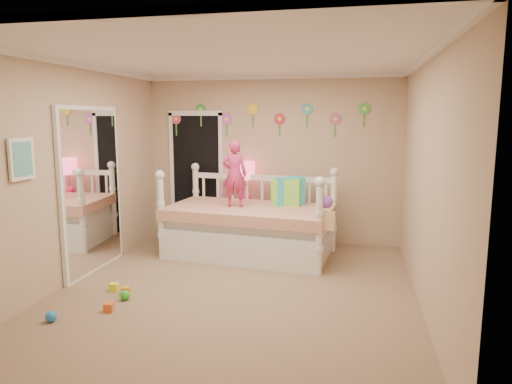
% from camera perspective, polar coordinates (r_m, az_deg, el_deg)
% --- Properties ---
extents(floor, '(4.00, 4.50, 0.01)m').
position_cam_1_polar(floor, '(5.41, -2.42, -12.02)').
color(floor, '#7F684C').
rests_on(floor, ground).
extents(ceiling, '(4.00, 4.50, 0.01)m').
position_cam_1_polar(ceiling, '(5.09, -2.62, 16.45)').
color(ceiling, white).
rests_on(ceiling, floor).
extents(back_wall, '(4.00, 0.01, 2.60)m').
position_cam_1_polar(back_wall, '(7.28, 1.95, 3.99)').
color(back_wall, tan).
rests_on(back_wall, floor).
extents(left_wall, '(0.01, 4.50, 2.60)m').
position_cam_1_polar(left_wall, '(5.91, -21.64, 2.16)').
color(left_wall, tan).
rests_on(left_wall, floor).
extents(right_wall, '(0.01, 4.50, 2.60)m').
position_cam_1_polar(right_wall, '(4.98, 20.36, 1.05)').
color(right_wall, tan).
rests_on(right_wall, floor).
extents(crown_molding, '(4.00, 4.50, 0.06)m').
position_cam_1_polar(crown_molding, '(5.08, -2.62, 16.11)').
color(crown_molding, white).
rests_on(crown_molding, ceiling).
extents(daybed, '(2.47, 1.51, 1.27)m').
position_cam_1_polar(daybed, '(6.56, -0.82, -2.44)').
color(daybed, white).
rests_on(daybed, floor).
extents(pillow_turquoise, '(0.43, 0.33, 0.41)m').
position_cam_1_polar(pillow_turquoise, '(6.64, 4.28, 0.10)').
color(pillow_turquoise, '#29BAD1').
rests_on(pillow_turquoise, daybed).
extents(pillow_lime, '(0.41, 0.17, 0.38)m').
position_cam_1_polar(pillow_lime, '(6.60, 3.74, -0.05)').
color(pillow_lime, '#89DB42').
rests_on(pillow_lime, daybed).
extents(child, '(0.37, 0.28, 0.94)m').
position_cam_1_polar(child, '(6.48, -2.67, 2.24)').
color(child, '#D12F6A').
rests_on(child, daybed).
extents(nightstand, '(0.40, 0.31, 0.64)m').
position_cam_1_polar(nightstand, '(7.33, -1.29, -3.74)').
color(nightstand, white).
rests_on(nightstand, floor).
extents(table_lamp, '(0.29, 0.29, 0.64)m').
position_cam_1_polar(table_lamp, '(7.20, -1.32, 2.06)').
color(table_lamp, '#E11E5F').
rests_on(table_lamp, nightstand).
extents(closet_doorway, '(0.90, 0.04, 2.07)m').
position_cam_1_polar(closet_doorway, '(7.61, -7.40, 2.14)').
color(closet_doorway, black).
rests_on(closet_doorway, back_wall).
extents(flower_decals, '(3.40, 0.02, 0.50)m').
position_cam_1_polar(flower_decals, '(7.25, 1.25, 9.04)').
color(flower_decals, '#B2668C').
rests_on(flower_decals, back_wall).
extents(mirror_closet, '(0.07, 1.30, 2.10)m').
position_cam_1_polar(mirror_closet, '(6.17, -19.66, 0.20)').
color(mirror_closet, white).
rests_on(mirror_closet, left_wall).
extents(wall_picture, '(0.05, 0.34, 0.42)m').
position_cam_1_polar(wall_picture, '(5.15, -27.05, 3.67)').
color(wall_picture, white).
rests_on(wall_picture, left_wall).
extents(hanging_bag, '(0.20, 0.16, 0.36)m').
position_cam_1_polar(hanging_bag, '(5.78, 8.67, -2.73)').
color(hanging_bag, beige).
rests_on(hanging_bag, daybed).
extents(toy_scatter, '(0.94, 1.38, 0.11)m').
position_cam_1_polar(toy_scatter, '(5.36, -17.47, -12.02)').
color(toy_scatter, '#996666').
rests_on(toy_scatter, floor).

